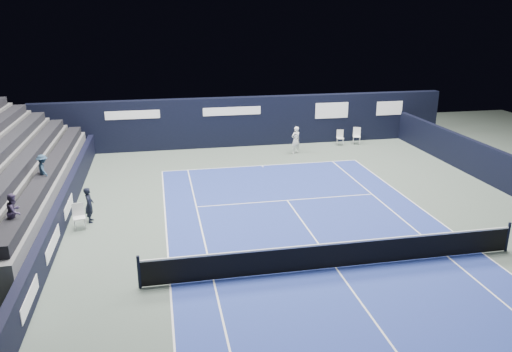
{
  "coord_description": "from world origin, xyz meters",
  "views": [
    {
      "loc": [
        -5.54,
        -14.05,
        8.16
      ],
      "look_at": [
        -1.47,
        6.3,
        1.3
      ],
      "focal_mm": 35.0,
      "sensor_mm": 36.0,
      "label": 1
    }
  ],
  "objects_px": {
    "tennis_net": "(337,254)",
    "tennis_player": "(296,140)",
    "folding_chair_back_a": "(340,136)",
    "folding_chair_back_b": "(357,135)",
    "line_judge_chair": "(79,214)"
  },
  "relations": [
    {
      "from": "tennis_net",
      "to": "tennis_player",
      "type": "xyz_separation_m",
      "value": [
        2.53,
        14.06,
        0.31
      ]
    },
    {
      "from": "tennis_player",
      "to": "folding_chair_back_b",
      "type": "bearing_deg",
      "value": 17.06
    },
    {
      "from": "folding_chair_back_b",
      "to": "line_judge_chair",
      "type": "xyz_separation_m",
      "value": [
        -15.82,
        -10.36,
        -0.03
      ]
    },
    {
      "from": "folding_chair_back_b",
      "to": "tennis_player",
      "type": "height_order",
      "value": "tennis_player"
    },
    {
      "from": "folding_chair_back_b",
      "to": "tennis_net",
      "type": "height_order",
      "value": "tennis_net"
    },
    {
      "from": "folding_chair_back_b",
      "to": "folding_chair_back_a",
      "type": "bearing_deg",
      "value": -157.99
    },
    {
      "from": "tennis_net",
      "to": "tennis_player",
      "type": "distance_m",
      "value": 14.28
    },
    {
      "from": "folding_chair_back_a",
      "to": "tennis_player",
      "type": "xyz_separation_m",
      "value": [
        -3.33,
        -1.33,
        0.27
      ]
    },
    {
      "from": "folding_chair_back_b",
      "to": "tennis_net",
      "type": "xyz_separation_m",
      "value": [
        -7.0,
        -15.43,
        -0.1
      ]
    },
    {
      "from": "line_judge_chair",
      "to": "folding_chair_back_a",
      "type": "bearing_deg",
      "value": 22.97
    },
    {
      "from": "line_judge_chair",
      "to": "folding_chair_back_b",
      "type": "bearing_deg",
      "value": 21.07
    },
    {
      "from": "folding_chair_back_b",
      "to": "tennis_net",
      "type": "relative_size",
      "value": 0.08
    },
    {
      "from": "folding_chair_back_a",
      "to": "tennis_player",
      "type": "distance_m",
      "value": 3.59
    },
    {
      "from": "tennis_net",
      "to": "tennis_player",
      "type": "bearing_deg",
      "value": 79.79
    },
    {
      "from": "folding_chair_back_a",
      "to": "tennis_player",
      "type": "bearing_deg",
      "value": -145.16
    }
  ]
}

